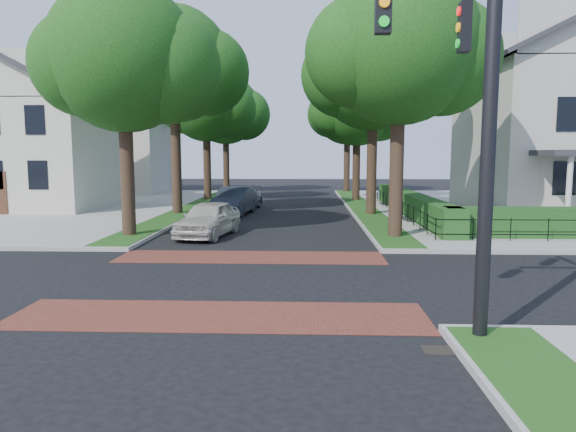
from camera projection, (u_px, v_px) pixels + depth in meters
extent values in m
plane|color=black|center=(238.00, 280.00, 14.25)|extent=(120.00, 120.00, 0.00)
cube|color=maroon|center=(251.00, 257.00, 17.42)|extent=(9.00, 2.20, 0.01)
cube|color=maroon|center=(219.00, 316.00, 11.07)|extent=(9.00, 2.20, 0.01)
cube|color=black|center=(441.00, 350.00, 9.13)|extent=(0.65, 0.45, 0.01)
cube|color=#214E16|center=(361.00, 206.00, 32.98)|extent=(1.60, 29.80, 0.02)
cube|color=#214E16|center=(195.00, 206.00, 33.38)|extent=(1.60, 29.80, 0.02)
cylinder|color=black|center=(397.00, 146.00, 20.54)|extent=(0.56, 0.56, 7.35)
sphere|color=#153A10|center=(400.00, 46.00, 20.07)|extent=(6.20, 6.20, 6.20)
sphere|color=#153A10|center=(441.00, 57.00, 20.36)|extent=(4.65, 4.65, 4.65)
sphere|color=#153A10|center=(360.00, 53.00, 19.97)|extent=(4.34, 4.34, 4.34)
sphere|color=#153A10|center=(396.00, 41.00, 21.55)|extent=(4.03, 4.03, 4.03)
cylinder|color=black|center=(372.00, 145.00, 28.45)|extent=(0.56, 0.56, 7.70)
sphere|color=#153A10|center=(374.00, 70.00, 27.97)|extent=(6.60, 6.60, 6.60)
sphere|color=#153A10|center=(406.00, 78.00, 28.25)|extent=(4.95, 4.95, 4.95)
sphere|color=#153A10|center=(343.00, 75.00, 27.87)|extent=(4.62, 4.62, 4.62)
sphere|color=#153A10|center=(372.00, 66.00, 29.54)|extent=(4.29, 4.29, 4.29)
cylinder|color=black|center=(356.00, 155.00, 37.45)|extent=(0.56, 0.56, 6.65)
sphere|color=#153A10|center=(357.00, 106.00, 37.03)|extent=(5.80, 5.80, 5.80)
sphere|color=#153A10|center=(379.00, 111.00, 37.31)|extent=(4.35, 4.35, 4.35)
sphere|color=#153A10|center=(337.00, 110.00, 36.92)|extent=(4.06, 4.06, 4.06)
sphere|color=#153A10|center=(357.00, 101.00, 38.40)|extent=(3.77, 3.77, 3.77)
cylinder|color=black|center=(347.00, 153.00, 46.35)|extent=(0.56, 0.56, 7.00)
sphere|color=#153A10|center=(348.00, 111.00, 45.91)|extent=(6.00, 6.00, 6.00)
sphere|color=#153A10|center=(366.00, 116.00, 46.20)|extent=(4.50, 4.50, 4.50)
sphere|color=#153A10|center=(331.00, 114.00, 45.81)|extent=(4.20, 4.20, 4.20)
sphere|color=#153A10|center=(347.00, 107.00, 47.34)|extent=(3.90, 3.90, 3.90)
cylinder|color=black|center=(126.00, 150.00, 20.96)|extent=(0.56, 0.56, 7.00)
sphere|color=#153A10|center=(123.00, 57.00, 20.52)|extent=(6.00, 6.00, 6.00)
sphere|color=#153A10|center=(166.00, 68.00, 20.81)|extent=(4.50, 4.50, 4.50)
sphere|color=#153A10|center=(84.00, 64.00, 20.41)|extent=(4.20, 4.20, 4.20)
sphere|color=#153A10|center=(137.00, 52.00, 21.95)|extent=(3.90, 3.90, 3.90)
cylinder|color=black|center=(176.00, 142.00, 28.84)|extent=(0.56, 0.56, 8.05)
sphere|color=#153A10|center=(174.00, 64.00, 28.33)|extent=(6.40, 6.40, 6.40)
sphere|color=#153A10|center=(207.00, 72.00, 28.61)|extent=(4.80, 4.80, 4.80)
sphere|color=#153A10|center=(144.00, 69.00, 28.23)|extent=(4.48, 4.48, 4.48)
sphere|color=#153A10|center=(182.00, 60.00, 29.85)|extent=(4.16, 4.16, 4.16)
cylinder|color=black|center=(207.00, 153.00, 37.84)|extent=(0.56, 0.56, 6.86)
sphere|color=#153A10|center=(206.00, 103.00, 37.41)|extent=(5.60, 5.60, 5.60)
sphere|color=#153A10|center=(228.00, 109.00, 37.69)|extent=(4.20, 4.20, 4.20)
sphere|color=#153A10|center=(186.00, 107.00, 37.29)|extent=(3.92, 3.92, 3.92)
sphere|color=#153A10|center=(211.00, 98.00, 38.73)|extent=(3.64, 3.64, 3.64)
cylinder|color=black|center=(226.00, 152.00, 46.75)|extent=(0.56, 0.56, 7.14)
sphere|color=#153A10|center=(225.00, 110.00, 46.30)|extent=(6.20, 6.20, 6.20)
sphere|color=#153A10|center=(245.00, 114.00, 46.58)|extent=(4.65, 4.65, 4.65)
sphere|color=#153A10|center=(208.00, 113.00, 46.20)|extent=(4.34, 4.34, 4.34)
sphere|color=#153A10|center=(229.00, 106.00, 47.78)|extent=(4.03, 4.03, 4.03)
cube|color=#1D3F16|center=(410.00, 203.00, 28.76)|extent=(1.00, 18.00, 1.20)
cylinder|color=white|center=(569.00, 189.00, 22.30)|extent=(0.24, 0.24, 3.00)
cube|color=beige|center=(31.00, 156.00, 32.27)|extent=(9.00, 8.00, 6.50)
cube|color=maroon|center=(56.00, 69.00, 29.98)|extent=(0.80, 0.80, 3.64)
cube|color=beige|center=(114.00, 155.00, 46.16)|extent=(9.00, 8.00, 6.50)
cube|color=maroon|center=(136.00, 96.00, 43.87)|extent=(0.80, 0.80, 3.64)
cylinder|color=black|center=(490.00, 115.00, 9.00)|extent=(0.26, 0.26, 8.00)
cube|color=black|center=(383.00, 4.00, 8.85)|extent=(0.28, 0.22, 1.00)
cylinder|color=orange|center=(384.00, 2.00, 8.72)|extent=(0.18, 0.05, 0.18)
cylinder|color=#0CB226|center=(384.00, 21.00, 8.76)|extent=(0.18, 0.05, 0.18)
cube|color=black|center=(465.00, 27.00, 10.46)|extent=(0.22, 0.28, 1.00)
cylinder|color=red|center=(459.00, 11.00, 10.43)|extent=(0.05, 0.18, 0.18)
cylinder|color=orange|center=(458.00, 27.00, 10.47)|extent=(0.05, 0.18, 0.18)
cylinder|color=#0CB226|center=(458.00, 44.00, 10.51)|extent=(0.05, 0.18, 0.18)
imported|color=beige|center=(208.00, 219.00, 21.82)|extent=(2.52, 4.68, 1.51)
imported|color=#212732|center=(234.00, 201.00, 29.57)|extent=(2.22, 5.01, 1.60)
imported|color=slate|center=(241.00, 198.00, 32.75)|extent=(2.70, 5.00, 1.38)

